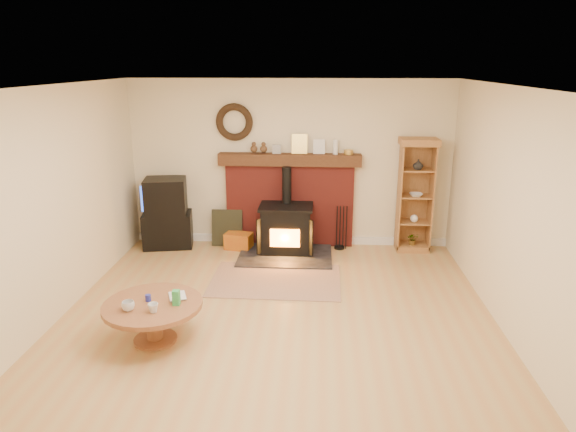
# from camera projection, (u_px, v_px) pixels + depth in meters

# --- Properties ---
(ground) EXTENTS (5.50, 5.50, 0.00)m
(ground) POSITION_uv_depth(u_px,v_px,m) (276.00, 325.00, 5.77)
(ground) COLOR tan
(ground) RESTS_ON ground
(room_shell) EXTENTS (5.02, 5.52, 2.61)m
(room_shell) POSITION_uv_depth(u_px,v_px,m) (274.00, 173.00, 5.36)
(room_shell) COLOR beige
(room_shell) RESTS_ON ground
(chimney_breast) EXTENTS (2.20, 0.22, 1.78)m
(chimney_breast) POSITION_uv_depth(u_px,v_px,m) (290.00, 196.00, 8.09)
(chimney_breast) COLOR maroon
(chimney_breast) RESTS_ON ground
(wood_stove) EXTENTS (1.40, 1.00, 1.31)m
(wood_stove) POSITION_uv_depth(u_px,v_px,m) (286.00, 230.00, 7.84)
(wood_stove) COLOR black
(wood_stove) RESTS_ON ground
(area_rug) EXTENTS (1.75, 1.22, 0.01)m
(area_rug) POSITION_uv_depth(u_px,v_px,m) (276.00, 280.00, 6.93)
(area_rug) COLOR brown
(area_rug) RESTS_ON ground
(tv_unit) EXTENTS (0.83, 0.65, 1.10)m
(tv_unit) POSITION_uv_depth(u_px,v_px,m) (167.00, 214.00, 8.09)
(tv_unit) COLOR black
(tv_unit) RESTS_ON ground
(curio_cabinet) EXTENTS (0.56, 0.41, 1.75)m
(curio_cabinet) POSITION_uv_depth(u_px,v_px,m) (415.00, 195.00, 7.84)
(curio_cabinet) COLOR brown
(curio_cabinet) RESTS_ON ground
(firelog_box) EXTENTS (0.46, 0.34, 0.26)m
(firelog_box) POSITION_uv_depth(u_px,v_px,m) (239.00, 241.00, 8.07)
(firelog_box) COLOR gold
(firelog_box) RESTS_ON ground
(leaning_painting) EXTENTS (0.49, 0.13, 0.58)m
(leaning_painting) POSITION_uv_depth(u_px,v_px,m) (227.00, 228.00, 8.18)
(leaning_painting) COLOR black
(leaning_painting) RESTS_ON ground
(fire_tools) EXTENTS (0.19, 0.16, 0.70)m
(fire_tools) POSITION_uv_depth(u_px,v_px,m) (340.00, 239.00, 8.06)
(fire_tools) COLOR black
(fire_tools) RESTS_ON ground
(coffee_table) EXTENTS (1.03, 1.03, 0.60)m
(coffee_table) POSITION_uv_depth(u_px,v_px,m) (153.00, 310.00, 5.34)
(coffee_table) COLOR brown
(coffee_table) RESTS_ON ground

